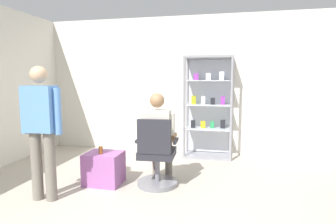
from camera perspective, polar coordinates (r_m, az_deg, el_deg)
The scene contains 7 objects.
back_wall at distance 5.58m, azimuth 4.41°, elevation 5.42°, with size 6.00×0.10×2.70m, color silver.
display_cabinet_main at distance 5.33m, azimuth 8.28°, elevation 1.13°, with size 0.90×0.45×1.90m.
office_chair at distance 3.85m, azimuth -2.37°, elevation -9.57°, with size 0.58×0.56×0.96m.
seated_shopkeeper at distance 3.93m, azimuth -1.92°, elevation -4.45°, with size 0.50×0.58×1.29m.
storage_crate at distance 4.11m, azimuth -12.99°, elevation -11.17°, with size 0.50×0.41×0.45m, color #9E599E.
tea_glass at distance 3.99m, azimuth -13.63°, elevation -7.61°, with size 0.06×0.06×0.11m, color brown.
standing_customer at distance 3.66m, azimuth -24.53°, elevation -2.40°, with size 0.52×0.24×1.63m.
Camera 1 is at (0.78, -2.52, 1.47)m, focal length 29.73 mm.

